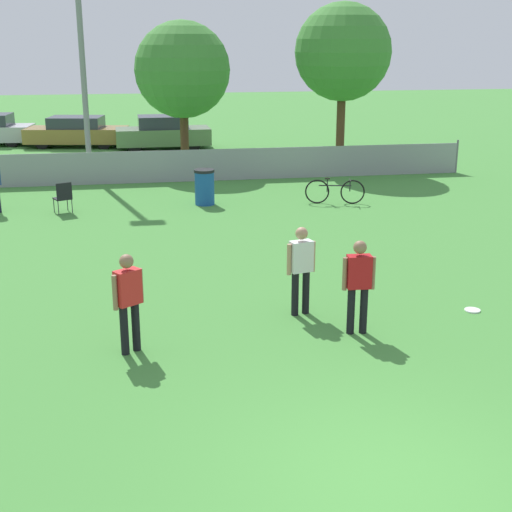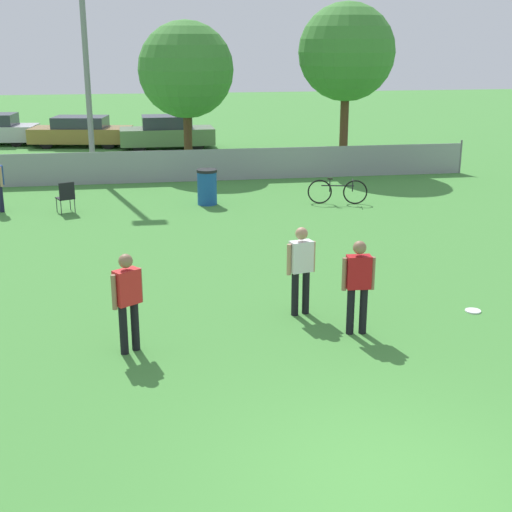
% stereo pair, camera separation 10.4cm
% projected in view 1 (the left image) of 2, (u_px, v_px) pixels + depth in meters
% --- Properties ---
extents(ground_plane, '(120.00, 120.00, 0.00)m').
position_uv_depth(ground_plane, '(388.00, 483.00, 7.98)').
color(ground_plane, '#428438').
extents(fence_backline, '(18.36, 0.07, 1.21)m').
position_uv_depth(fence_backline, '(210.00, 165.00, 24.78)').
color(fence_backline, gray).
rests_on(fence_backline, ground_plane).
extents(light_pole, '(0.90, 0.36, 9.61)m').
position_uv_depth(light_pole, '(79.00, 13.00, 24.20)').
color(light_pole, gray).
rests_on(light_pole, ground_plane).
extents(tree_near_pole, '(3.55, 3.55, 5.44)m').
position_uv_depth(tree_near_pole, '(183.00, 70.00, 26.36)').
color(tree_near_pole, '#4C331E').
rests_on(tree_near_pole, ground_plane).
extents(tree_far_right, '(3.57, 3.57, 6.08)m').
position_uv_depth(tree_far_right, '(343.00, 52.00, 26.17)').
color(tree_far_right, '#4C331E').
rests_on(tree_far_right, ground_plane).
extents(player_thrower_red, '(0.47, 0.41, 1.62)m').
position_uv_depth(player_thrower_red, '(128.00, 297.00, 11.05)').
color(player_thrower_red, black).
rests_on(player_thrower_red, ground_plane).
extents(player_receiver_white, '(0.54, 0.31, 1.62)m').
position_uv_depth(player_receiver_white, '(301.00, 265.00, 12.61)').
color(player_receiver_white, black).
rests_on(player_receiver_white, ground_plane).
extents(player_defender_red, '(0.56, 0.24, 1.62)m').
position_uv_depth(player_defender_red, '(359.00, 280.00, 11.78)').
color(player_defender_red, black).
rests_on(player_defender_red, ground_plane).
extents(frisbee_disc, '(0.29, 0.29, 0.03)m').
position_uv_depth(frisbee_disc, '(472.00, 310.00, 13.03)').
color(frisbee_disc, white).
rests_on(frisbee_disc, ground_plane).
extents(folding_chair_sideline, '(0.59, 0.59, 0.90)m').
position_uv_depth(folding_chair_sideline, '(63.00, 196.00, 20.16)').
color(folding_chair_sideline, '#333338').
rests_on(folding_chair_sideline, ground_plane).
extents(bicycle_sideline, '(1.76, 0.54, 0.78)m').
position_uv_depth(bicycle_sideline, '(335.00, 191.00, 21.36)').
color(bicycle_sideline, black).
rests_on(bicycle_sideline, ground_plane).
extents(trash_bin, '(0.61, 0.61, 1.06)m').
position_uv_depth(trash_bin, '(205.00, 187.00, 21.23)').
color(trash_bin, '#194C99').
rests_on(trash_bin, ground_plane).
extents(parked_car_tan, '(4.75, 2.60, 1.36)m').
position_uv_depth(parked_car_tan, '(77.00, 132.00, 32.59)').
color(parked_car_tan, black).
rests_on(parked_car_tan, ground_plane).
extents(parked_car_olive, '(4.19, 1.87, 1.47)m').
position_uv_depth(parked_car_olive, '(163.00, 133.00, 31.92)').
color(parked_car_olive, black).
rests_on(parked_car_olive, ground_plane).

